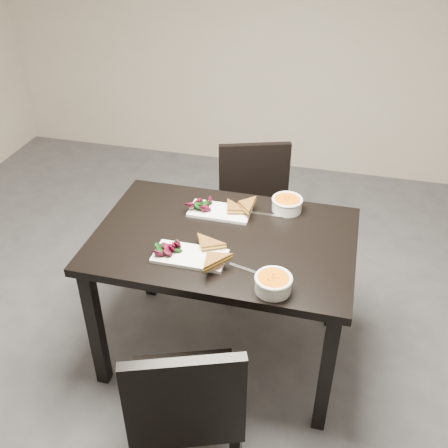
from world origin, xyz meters
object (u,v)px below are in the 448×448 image
object	(u,v)px
chair_near	(185,404)
plate_far	(220,212)
chair_far	(256,208)
soup_bowl_far	(287,203)
plate_near	(190,256)
soup_bowl_near	(273,283)
table	(224,254)

from	to	relation	value
chair_near	plate_far	size ratio (longest dim) A/B	2.83
chair_far	plate_far	xyz separation A→B (m)	(-0.09, -0.50, 0.27)
chair_far	soup_bowl_far	size ratio (longest dim) A/B	5.54
plate_near	soup_bowl_far	bearing A→B (deg)	54.11
soup_bowl_near	soup_bowl_far	world-z (taller)	same
plate_near	chair_far	bearing A→B (deg)	81.81
soup_bowl_near	plate_far	bearing A→B (deg)	125.11
chair_near	plate_near	xyz separation A→B (m)	(-0.14, 0.54, 0.27)
soup_bowl_far	table	bearing A→B (deg)	-129.76
table	plate_far	bearing A→B (deg)	110.07
chair_far	plate_near	world-z (taller)	chair_far
chair_near	chair_far	bearing A→B (deg)	70.17
plate_far	soup_bowl_far	distance (m)	0.33
table	plate_far	xyz separation A→B (m)	(-0.07, 0.19, 0.11)
table	chair_near	bearing A→B (deg)	-87.29
table	soup_bowl_far	distance (m)	0.41
table	soup_bowl_near	size ratio (longest dim) A/B	7.81
chair_far	plate_near	distance (m)	0.92
soup_bowl_near	chair_near	bearing A→B (deg)	-120.63
chair_near	soup_bowl_near	size ratio (longest dim) A/B	5.53
chair_near	plate_near	world-z (taller)	chair_near
soup_bowl_near	plate_near	bearing A→B (deg)	162.66
table	plate_near	xyz separation A→B (m)	(-0.10, -0.19, 0.11)
chair_near	plate_far	world-z (taller)	chair_near
table	chair_far	xyz separation A→B (m)	(0.02, 0.68, -0.17)
plate_far	soup_bowl_far	world-z (taller)	soup_bowl_far
chair_far	soup_bowl_near	size ratio (longest dim) A/B	5.53
chair_far	table	bearing A→B (deg)	-110.73
soup_bowl_near	soup_bowl_far	bearing A→B (deg)	93.34
soup_bowl_far	plate_far	bearing A→B (deg)	-161.21
chair_far	plate_near	bearing A→B (deg)	-117.17
plate_near	plate_far	size ratio (longest dim) A/B	1.05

